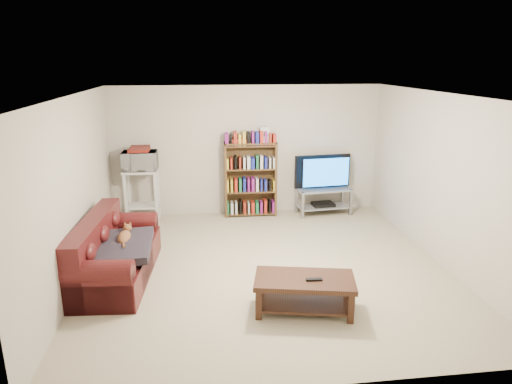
{
  "coord_description": "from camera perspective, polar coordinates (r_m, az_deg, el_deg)",
  "views": [
    {
      "loc": [
        -0.9,
        -5.85,
        2.83
      ],
      "look_at": [
        -0.1,
        0.4,
        1.0
      ],
      "focal_mm": 32.0,
      "sensor_mm": 36.0,
      "label": 1
    }
  ],
  "objects": [
    {
      "name": "floor",
      "position": [
        6.56,
        1.32,
        -9.36
      ],
      "size": [
        5.0,
        5.0,
        0.0
      ],
      "primitive_type": "plane",
      "color": "#BBAD8B",
      "rests_on": "ground"
    },
    {
      "name": "ceiling",
      "position": [
        5.94,
        1.48,
        12.03
      ],
      "size": [
        5.0,
        5.0,
        0.0
      ],
      "primitive_type": "plane",
      "rotation": [
        3.14,
        0.0,
        0.0
      ],
      "color": "white",
      "rests_on": "ground"
    },
    {
      "name": "wall_back",
      "position": [
        8.56,
        -1.11,
        5.2
      ],
      "size": [
        5.0,
        0.0,
        5.0
      ],
      "primitive_type": "plane",
      "rotation": [
        1.57,
        0.0,
        0.0
      ],
      "color": "beige",
      "rests_on": "ground"
    },
    {
      "name": "wall_front",
      "position": [
        3.83,
        7.05,
        -9.08
      ],
      "size": [
        5.0,
        0.0,
        5.0
      ],
      "primitive_type": "plane",
      "rotation": [
        -1.57,
        0.0,
        0.0
      ],
      "color": "beige",
      "rests_on": "ground"
    },
    {
      "name": "wall_left",
      "position": [
        6.29,
        -21.76,
        -0.02
      ],
      "size": [
        0.0,
        5.0,
        5.0
      ],
      "primitive_type": "plane",
      "rotation": [
        1.57,
        0.0,
        1.57
      ],
      "color": "beige",
      "rests_on": "ground"
    },
    {
      "name": "wall_right",
      "position": [
        6.96,
        22.2,
        1.42
      ],
      "size": [
        0.0,
        5.0,
        5.0
      ],
      "primitive_type": "plane",
      "rotation": [
        1.57,
        0.0,
        -1.57
      ],
      "color": "beige",
      "rests_on": "ground"
    },
    {
      "name": "sofa",
      "position": [
        6.45,
        -17.57,
        -7.74
      ],
      "size": [
        0.98,
        2.0,
        0.83
      ],
      "rotation": [
        0.0,
        0.0,
        -0.08
      ],
      "color": "#471213",
      "rests_on": "floor"
    },
    {
      "name": "blanket",
      "position": [
        6.21,
        -16.46,
        -6.56
      ],
      "size": [
        0.76,
        0.98,
        0.18
      ],
      "primitive_type": "cube",
      "rotation": [
        0.05,
        -0.04,
        0.0
      ],
      "color": "#27222B",
      "rests_on": "sofa"
    },
    {
      "name": "cat",
      "position": [
        6.34,
        -16.14,
        -5.45
      ],
      "size": [
        0.25,
        0.54,
        0.16
      ],
      "primitive_type": null,
      "rotation": [
        0.0,
        0.0,
        -0.08
      ],
      "color": "brown",
      "rests_on": "sofa"
    },
    {
      "name": "coffee_table",
      "position": [
        5.42,
        6.06,
        -11.83
      ],
      "size": [
        1.24,
        0.8,
        0.42
      ],
      "rotation": [
        0.0,
        0.0,
        -0.21
      ],
      "color": "#341D12",
      "rests_on": "floor"
    },
    {
      "name": "remote",
      "position": [
        5.32,
        7.26,
        -10.8
      ],
      "size": [
        0.19,
        0.06,
        0.02
      ],
      "primitive_type": "cube",
      "rotation": [
        0.0,
        0.0,
        -0.06
      ],
      "color": "black",
      "rests_on": "coffee_table"
    },
    {
      "name": "tv_stand",
      "position": [
        8.72,
        8.42,
        -0.58
      ],
      "size": [
        1.04,
        0.54,
        0.5
      ],
      "rotation": [
        0.0,
        0.0,
        0.09
      ],
      "color": "#999EA3",
      "rests_on": "floor"
    },
    {
      "name": "television",
      "position": [
        8.6,
        8.55,
        2.45
      ],
      "size": [
        1.09,
        0.24,
        0.62
      ],
      "primitive_type": "imported",
      "rotation": [
        0.0,
        0.0,
        3.23
      ],
      "color": "black",
      "rests_on": "tv_stand"
    },
    {
      "name": "dvd_player",
      "position": [
        8.77,
        8.38,
        -1.52
      ],
      "size": [
        0.43,
        0.32,
        0.06
      ],
      "primitive_type": "cube",
      "rotation": [
        0.0,
        0.0,
        0.09
      ],
      "color": "black",
      "rests_on": "tv_stand"
    },
    {
      "name": "bookshelf",
      "position": [
        8.48,
        -0.7,
        1.74
      ],
      "size": [
        0.97,
        0.33,
        1.39
      ],
      "rotation": [
        0.0,
        0.0,
        -0.03
      ],
      "color": "#4D351B",
      "rests_on": "floor"
    },
    {
      "name": "shelf_clutter",
      "position": [
        8.34,
        -0.05,
        6.96
      ],
      "size": [
        0.71,
        0.22,
        0.28
      ],
      "rotation": [
        0.0,
        0.0,
        -0.03
      ],
      "color": "silver",
      "rests_on": "bookshelf"
    },
    {
      "name": "microwave_stand",
      "position": [
        8.39,
        -14.07,
        0.4
      ],
      "size": [
        0.61,
        0.45,
        0.97
      ],
      "rotation": [
        0.0,
        0.0,
        -0.03
      ],
      "color": "silver",
      "rests_on": "floor"
    },
    {
      "name": "microwave",
      "position": [
        8.27,
        -14.31,
        3.82
      ],
      "size": [
        0.6,
        0.42,
        0.33
      ],
      "primitive_type": "imported",
      "rotation": [
        0.0,
        0.0,
        -0.03
      ],
      "color": "silver",
      "rests_on": "microwave_stand"
    },
    {
      "name": "game_boxes",
      "position": [
        8.24,
        -14.4,
        5.11
      ],
      "size": [
        0.36,
        0.32,
        0.05
      ],
      "primitive_type": "cube",
      "rotation": [
        0.0,
        0.0,
        -0.03
      ],
      "color": "maroon",
      "rests_on": "microwave"
    }
  ]
}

